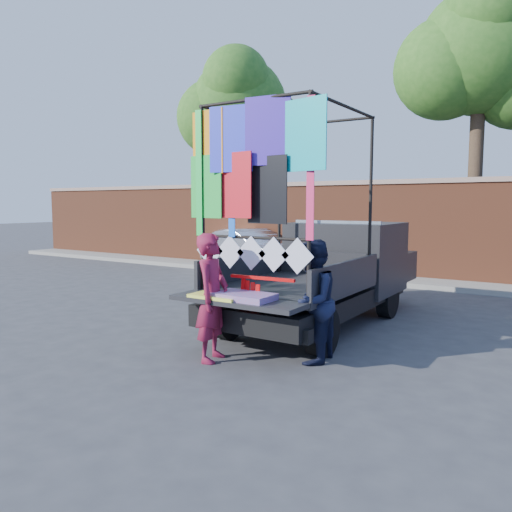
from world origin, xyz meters
The scene contains 10 objects.
ground centered at (0.00, 0.00, 0.00)m, with size 90.00×90.00×0.00m, color #38383A.
brick_wall centered at (0.00, 7.00, 1.33)m, with size 30.00×0.45×2.61m.
curb centered at (0.00, 6.30, 0.06)m, with size 30.00×1.20×0.12m, color gray.
tree_left centered at (-6.48, 8.12, 5.12)m, with size 4.20×3.30×7.05m.
tree_mid centered at (1.02, 8.12, 5.70)m, with size 4.20×3.30×7.73m.
pickup_truck centered at (-0.15, 1.89, 0.83)m, with size 2.08×5.23×3.29m.
sedan centered at (-4.64, 6.13, 0.62)m, with size 1.32×3.78×1.24m, color silver.
woman centered at (-0.49, -1.09, 0.81)m, with size 0.59×0.39×1.62m, color maroon.
man centered at (0.61, -0.47, 0.77)m, with size 0.75×0.58×1.54m, color black.
streamer_bundle centered at (-0.04, -0.79, 0.88)m, with size 0.90×0.10×0.62m.
Camera 1 is at (3.33, -5.98, 1.98)m, focal length 35.00 mm.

